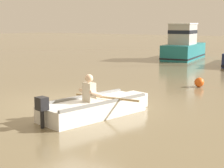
# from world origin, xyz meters

# --- Properties ---
(ground_plane) EXTENTS (120.00, 120.00, 0.00)m
(ground_plane) POSITION_xyz_m (0.00, 0.00, 0.00)
(ground_plane) COLOR #7A6B4C
(rowboat_with_person) EXTENTS (2.13, 3.70, 1.19)m
(rowboat_with_person) POSITION_xyz_m (1.37, -0.78, 0.25)
(rowboat_with_person) COLOR white
(rowboat_with_person) RESTS_ON ground
(moored_boat_teal) EXTENTS (2.40, 5.15, 2.51)m
(moored_boat_teal) POSITION_xyz_m (-2.40, 15.25, 0.93)
(moored_boat_teal) COLOR #1E727A
(moored_boat_teal) RESTS_ON ground
(mooring_buoy) EXTENTS (0.38, 0.38, 0.38)m
(mooring_buoy) POSITION_xyz_m (2.29, 5.13, 0.19)
(mooring_buoy) COLOR #E55919
(mooring_buoy) RESTS_ON ground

